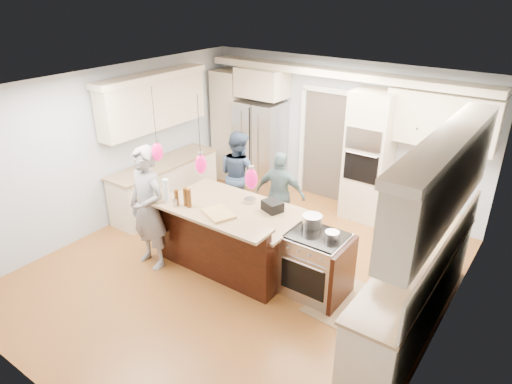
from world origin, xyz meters
TOP-DOWN VIEW (x-y plane):
  - ground_plane at (0.00, 0.00)m, footprint 6.00×6.00m
  - room_shell at (0.00, 0.00)m, footprint 5.54×6.04m
  - refrigerator at (-1.55, 2.64)m, footprint 0.90×0.70m
  - oven_column at (0.75, 2.67)m, footprint 0.72×0.69m
  - back_upper_cabinets at (-0.75, 2.76)m, footprint 5.30×0.61m
  - right_counter_run at (2.44, 0.30)m, footprint 0.64×3.10m
  - left_cabinets at (-2.44, 0.80)m, footprint 0.64×2.30m
  - kitchen_island at (-0.25, 0.07)m, footprint 2.10×1.46m
  - island_range at (1.16, 0.15)m, footprint 0.82×0.71m
  - pendant_lights at (-0.25, -0.51)m, footprint 1.75×0.15m
  - person_bar_end at (-1.21, -0.66)m, footprint 0.72×0.50m
  - person_far_left at (-1.10, 1.35)m, footprint 0.89×0.76m
  - person_far_right at (-0.15, 1.25)m, footprint 0.90×0.52m
  - person_range_side at (2.25, 0.09)m, footprint 0.72×1.09m
  - floor_rug at (1.58, 0.20)m, footprint 0.81×1.13m
  - water_bottle at (-0.86, -0.59)m, footprint 0.09×0.09m
  - beer_bottle_a at (-0.68, -0.57)m, footprint 0.07×0.07m
  - beer_bottle_b at (-0.56, -0.52)m, footprint 0.09×0.09m
  - beer_bottle_c at (-0.49, -0.52)m, footprint 0.08×0.08m
  - drink_can at (-0.67, -0.62)m, footprint 0.06×0.06m
  - cutting_board at (-0.03, -0.47)m, footprint 0.52×0.46m
  - pot_large at (0.96, 0.31)m, footprint 0.27×0.27m
  - pot_small at (1.33, 0.18)m, footprint 0.19×0.19m

SIDE VIEW (x-z plane):
  - ground_plane at x=0.00m, z-range 0.00..0.00m
  - floor_rug at x=1.58m, z-range 0.00..0.01m
  - island_range at x=1.16m, z-range 0.00..0.92m
  - kitchen_island at x=-0.25m, z-range -0.08..1.04m
  - person_far_right at x=-0.15m, z-range 0.00..1.45m
  - person_range_side at x=2.25m, z-range 0.00..1.59m
  - person_far_left at x=-1.10m, z-range 0.00..1.60m
  - refrigerator at x=-1.55m, z-range 0.00..1.80m
  - person_bar_end at x=-1.21m, z-range 0.00..1.88m
  - pot_small at x=1.33m, z-range 0.92..1.01m
  - pot_large at x=0.96m, z-range 0.92..1.08m
  - right_counter_run at x=2.44m, z-range -0.20..2.31m
  - left_cabinets at x=-2.44m, z-range -0.20..2.31m
  - cutting_board at x=-0.03m, z-range 1.12..1.15m
  - oven_column at x=0.75m, z-range 0.00..2.30m
  - drink_can at x=-0.67m, z-range 1.12..1.23m
  - beer_bottle_a at x=-0.68m, z-range 1.12..1.35m
  - beer_bottle_b at x=-0.56m, z-range 1.12..1.38m
  - beer_bottle_c at x=-0.49m, z-range 1.12..1.39m
  - water_bottle at x=-0.86m, z-range 1.12..1.46m
  - back_upper_cabinets at x=-0.75m, z-range 0.40..2.94m
  - pendant_lights at x=-0.25m, z-range 1.29..2.32m
  - room_shell at x=0.00m, z-range 0.46..3.18m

